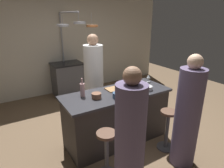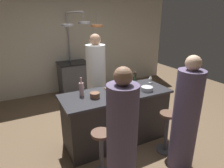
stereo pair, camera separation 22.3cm
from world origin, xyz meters
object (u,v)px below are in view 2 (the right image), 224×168
at_px(wine_bottle_green, 133,87).
at_px(mixing_bowl_wooden, 95,95).
at_px(guest_left, 122,143).
at_px(bar_stool_right, 167,130).
at_px(cutting_board, 115,89).
at_px(wine_glass_near_left_guest, 129,90).
at_px(wine_bottle_rose, 81,89).
at_px(mixing_bowl_steel, 147,89).
at_px(wine_bottle_red, 133,83).
at_px(mixing_bowl_blue, 116,95).
at_px(wine_glass_near_right_guest, 150,78).
at_px(chef, 96,82).
at_px(bar_stool_left, 101,152).
at_px(pepper_mill, 135,78).
at_px(guest_right, 185,120).
at_px(wine_glass_by_chef, 82,86).
at_px(stove_range, 74,78).
at_px(wine_bottle_white, 127,80).

height_order(wine_bottle_green, mixing_bowl_wooden, wine_bottle_green).
height_order(guest_left, bar_stool_right, guest_left).
relative_size(cutting_board, wine_glass_near_left_guest, 2.19).
bearing_deg(cutting_board, wine_bottle_rose, 179.75).
bearing_deg(mixing_bowl_steel, wine_bottle_red, 142.68).
height_order(guest_left, mixing_bowl_blue, guest_left).
height_order(wine_glass_near_right_guest, wine_glass_near_left_guest, same).
bearing_deg(chef, mixing_bowl_blue, -95.55).
xyz_separation_m(bar_stool_left, pepper_mill, (1.09, 0.88, 0.63)).
bearing_deg(bar_stool_right, wine_bottle_rose, 145.63).
bearing_deg(wine_bottle_rose, mixing_bowl_steel, -16.06).
bearing_deg(bar_stool_right, pepper_mill, 92.36).
height_order(bar_stool_left, guest_right, guest_right).
bearing_deg(wine_glass_by_chef, wine_bottle_red, -18.93).
height_order(stove_range, wine_glass_near_left_guest, wine_glass_near_left_guest).
xyz_separation_m(guest_left, wine_bottle_rose, (-0.06, 1.15, 0.26)).
height_order(cutting_board, mixing_bowl_blue, mixing_bowl_blue).
relative_size(bar_stool_right, wine_bottle_white, 2.12).
bearing_deg(mixing_bowl_steel, wine_glass_near_right_guest, 44.51).
bearing_deg(wine_glass_near_right_guest, guest_left, -137.91).
bearing_deg(guest_right, wine_bottle_green, 113.10).
relative_size(wine_bottle_red, wine_bottle_rose, 1.00).
distance_m(bar_stool_left, wine_bottle_rose, 0.99).
height_order(stove_range, mixing_bowl_wooden, mixing_bowl_wooden).
bearing_deg(wine_bottle_white, cutting_board, -171.13).
bearing_deg(wine_glass_by_chef, mixing_bowl_wooden, -71.37).
xyz_separation_m(pepper_mill, mixing_bowl_blue, (-0.64, -0.45, -0.06)).
height_order(bar_stool_right, mixing_bowl_blue, mixing_bowl_blue).
height_order(guest_left, wine_glass_near_left_guest, guest_left).
bearing_deg(bar_stool_right, wine_glass_near_right_guest, 74.10).
distance_m(wine_bottle_green, wine_bottle_white, 0.38).
bearing_deg(wine_bottle_rose, pepper_mill, 6.31).
xyz_separation_m(bar_stool_left, guest_right, (1.09, -0.35, 0.38)).
bearing_deg(wine_glass_near_left_guest, mixing_bowl_steel, 9.14).
bearing_deg(wine_bottle_green, guest_left, -129.59).
height_order(bar_stool_left, wine_glass_near_left_guest, wine_glass_near_left_guest).
bearing_deg(chef, stove_range, 89.84).
xyz_separation_m(bar_stool_left, mixing_bowl_steel, (1.05, 0.46, 0.56)).
bearing_deg(mixing_bowl_blue, wine_bottle_white, 41.95).
distance_m(cutting_board, wine_glass_near_right_guest, 0.73).
bearing_deg(mixing_bowl_blue, wine_glass_by_chef, 130.33).
bearing_deg(wine_glass_near_right_guest, mixing_bowl_steel, -135.49).
height_order(stove_range, wine_glass_near_right_guest, wine_glass_near_right_guest).
bearing_deg(wine_glass_by_chef, mixing_bowl_blue, -49.67).
bearing_deg(wine_glass_near_right_guest, wine_bottle_red, -163.62).
bearing_deg(wine_glass_near_right_guest, pepper_mill, 152.28).
distance_m(bar_stool_right, wine_bottle_white, 1.06).
height_order(guest_right, wine_glass_near_right_guest, guest_right).
relative_size(bar_stool_left, wine_glass_by_chef, 4.66).
distance_m(wine_bottle_green, wine_bottle_rose, 0.81).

